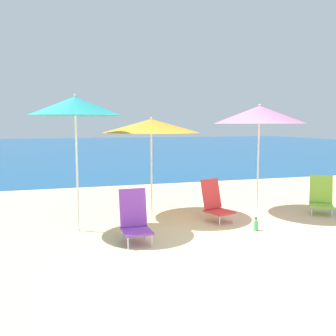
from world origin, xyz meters
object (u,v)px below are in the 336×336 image
Objects in this scene: beach_umbrella_teal at (75,106)px; beach_chair_lime at (321,197)px; water_bottle at (256,225)px; beach_umbrella_pink at (259,115)px; beach_chair_red at (215,202)px; beach_umbrella_orange at (151,126)px; beach_chair_purple at (135,218)px.

beach_umbrella_teal is 5.24m from beach_chair_lime.
beach_chair_lime is 2.13m from water_bottle.
beach_chair_red is at bearing -158.58° from beach_umbrella_pink.
beach_umbrella_pink is 2.09m from beach_chair_red.
beach_chair_lime is (4.92, -0.11, -1.80)m from beach_umbrella_teal.
beach_umbrella_orange is 2.25m from beach_chair_purple.
water_bottle is at bearing -123.42° from beach_chair_lime.
beach_chair_lime is 2.39m from beach_chair_red.
beach_umbrella_orange is at bearing 132.17° from water_bottle.
beach_umbrella_orange is (-2.21, 0.34, -0.23)m from beach_umbrella_pink.
beach_chair_red is (2.54, -0.08, -1.78)m from beach_umbrella_teal.
beach_umbrella_orange is 2.41× the size of beach_chair_purple.
beach_umbrella_pink reaches higher than beach_umbrella_orange.
beach_umbrella_orange reaches higher than beach_chair_purple.
beach_umbrella_pink reaches higher than water_bottle.
water_bottle is (0.42, -0.80, -0.27)m from beach_chair_red.
beach_chair_red is 0.95m from water_bottle.
beach_umbrella_teal is 1.04× the size of beach_umbrella_pink.
beach_umbrella_orange is at bearing 171.14° from beach_umbrella_pink.
beach_umbrella_teal is at bearing -154.02° from beach_umbrella_orange.
beach_umbrella_teal reaches higher than beach_chair_purple.
beach_chair_lime reaches higher than water_bottle.
beach_umbrella_teal reaches higher than water_bottle.
beach_chair_red is at bearing -37.83° from beach_umbrella_orange.
beach_chair_purple reaches higher than water_bottle.
beach_chair_purple is 4.18m from beach_chair_lime.
beach_umbrella_teal is at bearing 163.42° from water_bottle.
beach_umbrella_pink reaches higher than beach_chair_red.
beach_umbrella_teal is at bearing 161.77° from beach_chair_red.
beach_umbrella_orange is 3.82m from beach_chair_lime.
beach_chair_lime is at bearing 21.40° from water_bottle.
beach_umbrella_teal is 3.10m from beach_chair_red.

